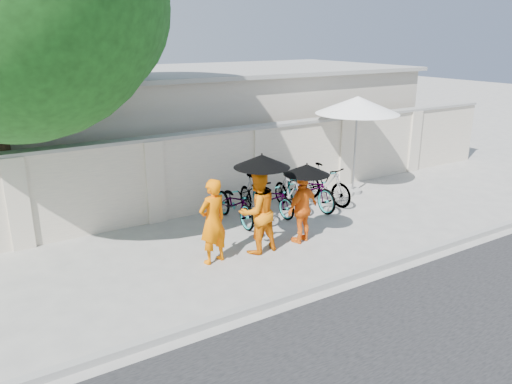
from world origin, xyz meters
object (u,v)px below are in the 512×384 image
monk_center (257,212)px  patio_umbrella (358,106)px  monk_left (213,221)px  monk_right (303,208)px

monk_center → patio_umbrella: bearing=-159.8°
monk_left → monk_center: monk_center is taller
monk_left → monk_center: (1.02, -0.03, 0.02)m
monk_center → monk_right: bearing=172.6°
monk_right → patio_umbrella: patio_umbrella is taller
monk_left → monk_center: 1.02m
monk_left → monk_right: monk_left is taller
patio_umbrella → monk_center: bearing=-156.0°
monk_center → monk_right: size_ratio=1.16×
monk_left → patio_umbrella: bearing=-172.3°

